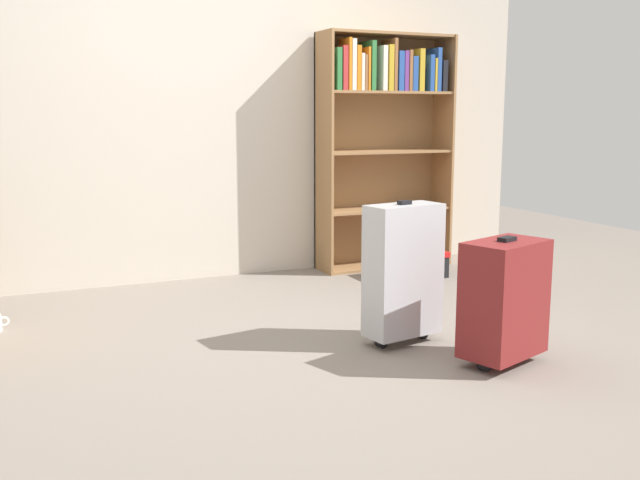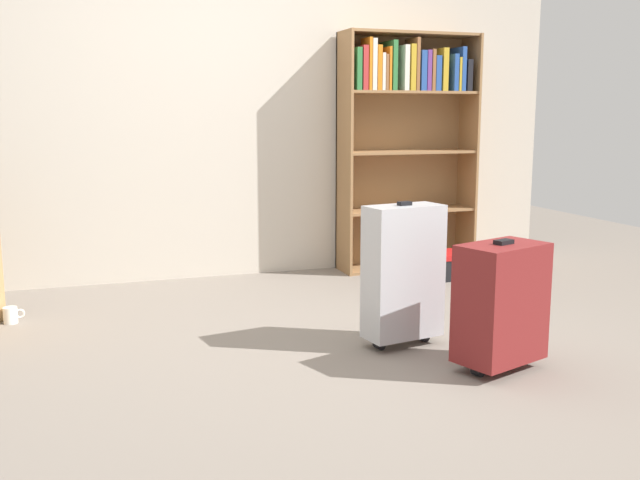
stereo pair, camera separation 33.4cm
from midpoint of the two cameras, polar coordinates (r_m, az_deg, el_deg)
The scene contains 7 objects.
ground_plane at distance 3.80m, azimuth 0.93°, elevation -8.48°, with size 9.22×9.22×0.00m, color slate.
back_wall at distance 5.37m, azimuth -5.80°, elevation 10.97°, with size 5.27×0.10×2.60m, color beige.
bookshelf at distance 5.66m, azimuth 8.45°, elevation 8.98°, with size 1.07×0.32×1.80m.
mug at distance 4.51m, azimuth -21.28°, elevation -5.57°, with size 0.12×0.08×0.10m.
storage_box at distance 5.38m, azimuth 10.67°, elevation -2.00°, with size 0.46×0.28×0.19m.
suitcase_silver at distance 3.78m, azimuth 9.10°, elevation -2.52°, with size 0.43×0.26×0.76m.
suitcase_dark_red at distance 3.54m, azimuth 16.74°, elevation -4.78°, with size 0.48×0.38×0.63m.
Camera 2 is at (-1.07, -3.45, 1.21)m, focal length 40.57 mm.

